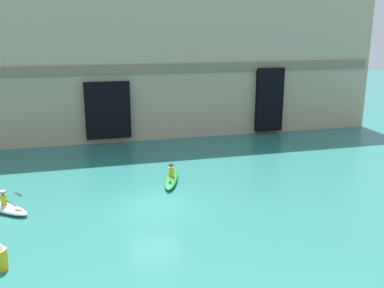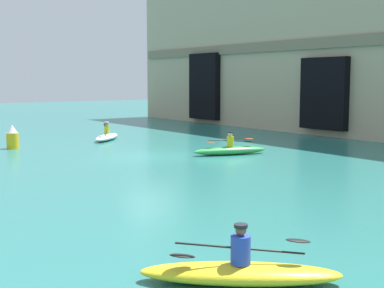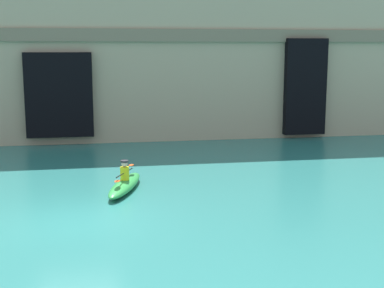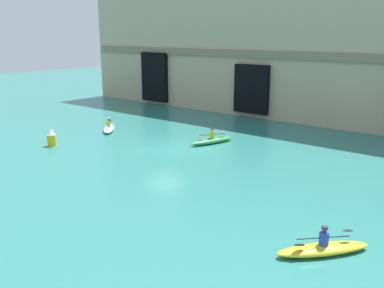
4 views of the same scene
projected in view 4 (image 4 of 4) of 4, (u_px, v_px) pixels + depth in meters
name	position (u px, v px, depth m)	size (l,w,h in m)	color
ground_plane	(165.00, 149.00, 28.54)	(120.00, 120.00, 0.00)	#28706B
cliff_bluff	(281.00, 47.00, 39.62)	(43.88, 7.41, 12.45)	tan
kayak_green	(212.00, 140.00, 29.91)	(1.71, 3.55, 1.09)	green
kayak_yellow	(323.00, 248.00, 15.01)	(2.79, 3.20, 1.04)	yellow
kayak_white	(109.00, 128.00, 33.81)	(2.78, 2.81, 1.10)	white
marker_buoy	(52.00, 138.00, 29.17)	(0.60, 0.60, 1.21)	yellow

